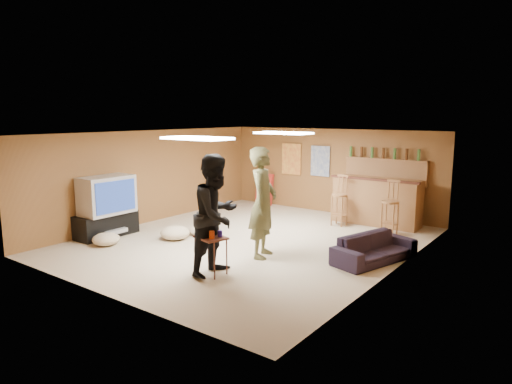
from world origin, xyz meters
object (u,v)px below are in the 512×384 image
Objects in this scene: sofa at (374,248)px; tray_table at (211,255)px; person_olive at (263,203)px; person_black at (216,215)px; bar_counter at (377,201)px; tv_body at (107,195)px.

sofa is 2.59× the size of tray_table.
person_olive is 1.18m from person_black.
bar_counter is at bearing -12.27° from person_black.
person_olive is at bearing 84.83° from tray_table.
sofa is (1.83, 2.11, -0.74)m from person_black.
person_black is 1.20× the size of sofa.
bar_counter reaches higher than sofa.
sofa is at bearing -81.81° from person_olive.
person_black is at bearing 67.30° from tray_table.
person_olive is 1.02× the size of person_black.
bar_counter is 3.16× the size of tray_table.
person_black is at bearing -99.35° from bar_counter.
tray_table is at bearing -7.29° from tv_body.
sofa is (5.20, 1.78, -0.66)m from tv_body.
tv_body is 1.74× the size of tray_table.
tray_table is (3.32, -0.43, -0.58)m from tv_body.
person_olive reaches higher than bar_counter.
person_olive is at bearing -101.17° from bar_counter.
tv_body is at bearing 83.98° from person_olive.
bar_counter reaches higher than tray_table.
tv_body is 3.40m from tray_table.
bar_counter is 1.00× the size of person_olive.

